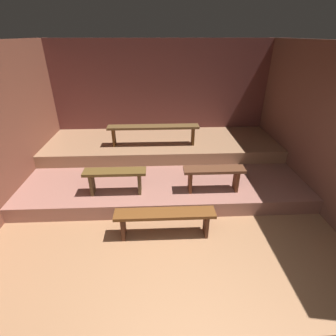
# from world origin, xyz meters

# --- Properties ---
(ground) EXTENTS (6.12, 5.45, 0.08)m
(ground) POSITION_xyz_m (0.00, 2.32, -0.04)
(ground) COLOR #946846
(wall_back) EXTENTS (6.12, 0.06, 2.68)m
(wall_back) POSITION_xyz_m (0.00, 4.68, 1.34)
(wall_back) COLOR brown
(wall_back) RESTS_ON ground
(wall_left) EXTENTS (0.06, 5.45, 2.68)m
(wall_left) POSITION_xyz_m (-2.69, 2.32, 1.34)
(wall_left) COLOR brown
(wall_left) RESTS_ON ground
(wall_right) EXTENTS (0.06, 5.45, 2.68)m
(wall_right) POSITION_xyz_m (2.69, 2.32, 1.34)
(wall_right) COLOR brown
(wall_right) RESTS_ON ground
(platform_lower) EXTENTS (5.32, 3.09, 0.27)m
(platform_lower) POSITION_xyz_m (0.00, 3.10, 0.13)
(platform_lower) COLOR #925F53
(platform_lower) RESTS_ON ground
(platform_middle) EXTENTS (5.32, 1.68, 0.27)m
(platform_middle) POSITION_xyz_m (0.00, 3.81, 0.40)
(platform_middle) COLOR #936B4C
(platform_middle) RESTS_ON platform_lower
(bench_floor_center) EXTENTS (1.49, 0.26, 0.45)m
(bench_floor_center) POSITION_xyz_m (-0.03, 1.15, 0.35)
(bench_floor_center) COLOR brown
(bench_floor_center) RESTS_ON ground
(bench_lower_left) EXTENTS (1.06, 0.26, 0.45)m
(bench_lower_left) POSITION_xyz_m (-0.85, 1.98, 0.60)
(bench_lower_left) COLOR brown
(bench_lower_left) RESTS_ON platform_lower
(bench_lower_right) EXTENTS (1.06, 0.26, 0.45)m
(bench_lower_right) POSITION_xyz_m (0.85, 1.98, 0.60)
(bench_lower_right) COLOR brown
(bench_lower_right) RESTS_ON platform_lower
(bench_middle_center) EXTENTS (2.00, 0.26, 0.45)m
(bench_middle_center) POSITION_xyz_m (-0.20, 3.51, 0.90)
(bench_middle_center) COLOR brown
(bench_middle_center) RESTS_ON platform_middle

